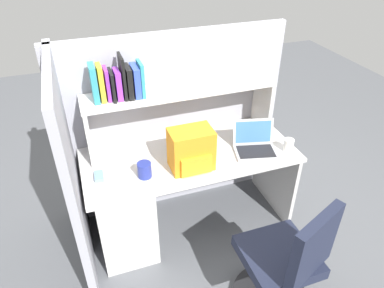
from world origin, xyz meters
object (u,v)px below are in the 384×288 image
laptop (255,144)px  paper_cup (288,145)px  backpack (191,150)px  snack_canister (145,170)px  computer_mouse (99,176)px  office_chair (284,267)px

laptop → paper_cup: size_ratio=3.67×
backpack → snack_canister: size_ratio=2.70×
computer_mouse → snack_canister: (0.30, -0.09, 0.04)m
laptop → computer_mouse: laptop is taller
paper_cup → office_chair: bearing=-120.1°
computer_mouse → paper_cup: paper_cup is taller
laptop → computer_mouse: bearing=177.8°
backpack → laptop: bearing=4.8°
backpack → snack_canister: bearing=179.4°
paper_cup → snack_canister: snack_canister is taller
snack_canister → laptop: bearing=2.7°
backpack → computer_mouse: size_ratio=2.88×
paper_cup → snack_canister: size_ratio=0.89×
paper_cup → laptop: bearing=158.7°
snack_canister → office_chair: (0.69, -0.76, -0.39)m
paper_cup → backpack: bearing=176.3°
laptop → snack_canister: bearing=-177.3°
backpack → paper_cup: bearing=-3.7°
backpack → paper_cup: size_ratio=3.04×
laptop → backpack: size_ratio=1.21×
paper_cup → office_chair: (-0.41, -0.71, -0.39)m
paper_cup → office_chair: 0.91m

